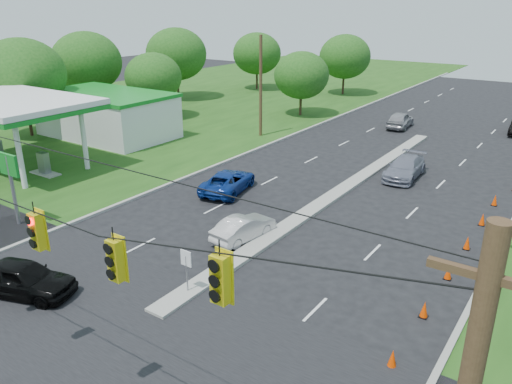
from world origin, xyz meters
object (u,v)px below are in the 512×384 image
Objects in this scene: gas_station at (93,112)px; blue_pickup at (228,181)px; black_sedan at (22,278)px; white_sedan at (244,228)px.

gas_station is 17.97m from blue_pickup.
black_sedan is 1.18× the size of white_sedan.
white_sedan is at bearing 120.92° from blue_pickup.
gas_station is at bearing -24.29° from blue_pickup.
white_sedan is at bearing -20.97° from gas_station.
gas_station is at bearing 25.49° from black_sedan.
blue_pickup is (-4.96, 5.14, 0.06)m from white_sedan.
gas_station reaches higher than white_sedan.
blue_pickup is at bearing -17.48° from black_sedan.
white_sedan is 0.77× the size of blue_pickup.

